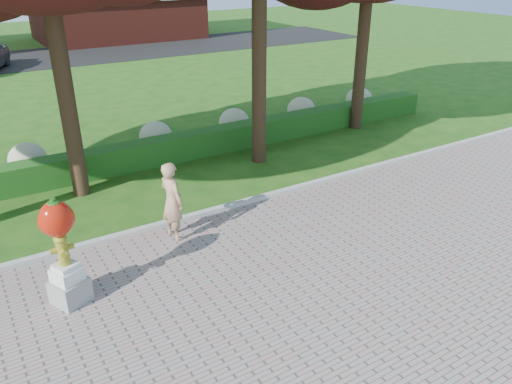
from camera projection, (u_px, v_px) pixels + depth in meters
The scene contains 7 objects.
ground at pixel (255, 279), 10.23m from camera, with size 100.00×100.00×0.00m, color #1B4B12.
curb at pixel (193, 217), 12.51m from camera, with size 40.00×0.18×0.15m, color #ADADA5.
lawn_hedge at pixel (138, 155), 15.45m from camera, with size 24.00×0.70×0.80m, color #164413.
hydrangea_row at pixel (144, 138), 16.42m from camera, with size 20.10×1.10×0.99m.
street at pixel (26, 59), 31.78m from camera, with size 50.00×8.00×0.02m, color black.
hydrant_sculpture at pixel (62, 249), 9.03m from camera, with size 0.78×0.78×2.17m.
woman at pixel (172, 201), 11.28m from camera, with size 0.68×0.45×1.87m, color tan.
Camera 1 is at (-4.42, -7.23, 6.00)m, focal length 35.00 mm.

